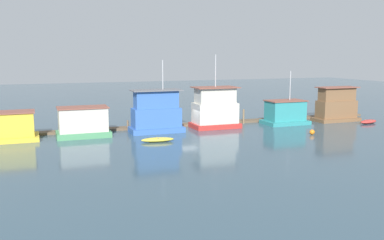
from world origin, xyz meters
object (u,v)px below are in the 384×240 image
at_px(houseboat_teal, 285,113).
at_px(dinghy_yellow, 158,140).
at_px(houseboat_blue, 156,113).
at_px(buoy_orange, 312,132).
at_px(mooring_post_centre, 128,126).
at_px(dinghy_red, 368,122).
at_px(mooring_post_far_left, 244,116).
at_px(mooring_post_near_left, 63,128).
at_px(houseboat_red, 215,109).
at_px(houseboat_green, 83,122).
at_px(houseboat_brown, 336,106).
at_px(houseboat_yellow, 6,127).

xyz_separation_m(houseboat_teal, dinghy_yellow, (-20.21, -5.84, -1.32)).
xyz_separation_m(houseboat_blue, buoy_orange, (17.34, -8.28, -2.05)).
relative_size(houseboat_blue, mooring_post_centre, 6.76).
xyz_separation_m(dinghy_red, mooring_post_far_left, (-16.63, 6.08, 0.74)).
xyz_separation_m(dinghy_red, mooring_post_near_left, (-41.16, 6.08, 0.60)).
relative_size(houseboat_red, mooring_post_far_left, 4.79).
relative_size(houseboat_green, houseboat_red, 0.64).
bearing_deg(houseboat_green, mooring_post_centre, 20.23).
bearing_deg(mooring_post_near_left, dinghy_red, -8.40).
relative_size(mooring_post_near_left, buoy_orange, 2.78).
bearing_deg(houseboat_green, buoy_orange, -17.60).
bearing_deg(houseboat_brown, houseboat_yellow, 178.90).
bearing_deg(mooring_post_far_left, houseboat_red, -162.15).
relative_size(houseboat_teal, mooring_post_centre, 5.57).
height_order(houseboat_yellow, dinghy_red, houseboat_yellow).
height_order(houseboat_yellow, houseboat_green, houseboat_green).
bearing_deg(mooring_post_centre, dinghy_yellow, -78.53).
bearing_deg(mooring_post_far_left, dinghy_red, -20.08).
xyz_separation_m(mooring_post_far_left, buoy_orange, (3.99, -10.48, -0.70)).
relative_size(houseboat_blue, mooring_post_far_left, 4.46).
height_order(houseboat_red, houseboat_teal, houseboat_red).
bearing_deg(houseboat_brown, houseboat_red, 177.28).
distance_m(mooring_post_far_left, buoy_orange, 11.23).
bearing_deg(dinghy_yellow, houseboat_teal, 16.12).
relative_size(houseboat_red, dinghy_yellow, 2.55).
xyz_separation_m(houseboat_red, mooring_post_far_left, (5.11, 1.64, -1.46)).
relative_size(houseboat_brown, dinghy_red, 1.91).
distance_m(houseboat_yellow, houseboat_brown, 44.67).
height_order(houseboat_teal, mooring_post_far_left, houseboat_teal).
bearing_deg(dinghy_yellow, mooring_post_centre, 101.47).
relative_size(houseboat_red, mooring_post_centre, 7.26).
height_order(houseboat_yellow, houseboat_brown, houseboat_brown).
height_order(houseboat_teal, dinghy_red, houseboat_teal).
distance_m(houseboat_blue, houseboat_teal, 18.69).
relative_size(dinghy_yellow, mooring_post_near_left, 2.18).
bearing_deg(houseboat_red, mooring_post_centre, 171.83).
relative_size(mooring_post_far_left, buoy_orange, 3.22).
height_order(houseboat_green, houseboat_brown, houseboat_brown).
height_order(houseboat_yellow, houseboat_red, houseboat_red).
bearing_deg(dinghy_red, houseboat_blue, 172.63).
bearing_deg(houseboat_blue, houseboat_green, 179.54).
height_order(houseboat_blue, dinghy_red, houseboat_blue).
xyz_separation_m(houseboat_teal, mooring_post_far_left, (-5.31, 2.33, -0.56)).
height_order(houseboat_green, houseboat_blue, houseboat_blue).
bearing_deg(houseboat_yellow, dinghy_red, -5.29).
bearing_deg(houseboat_green, dinghy_yellow, -39.11).
height_order(houseboat_blue, mooring_post_far_left, houseboat_blue).
distance_m(houseboat_yellow, mooring_post_far_left, 30.87).
bearing_deg(houseboat_teal, mooring_post_centre, 173.91).
relative_size(houseboat_teal, mooring_post_far_left, 3.67).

